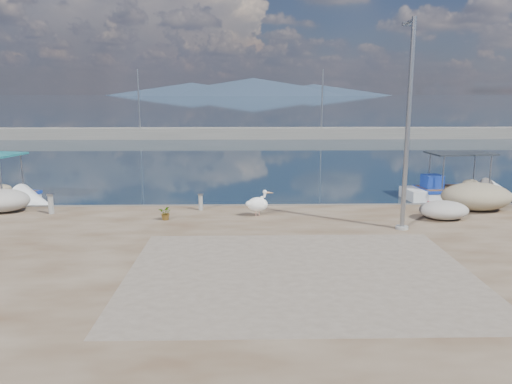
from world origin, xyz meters
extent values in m
plane|color=#162635|center=(0.00, 0.00, 0.00)|extent=(1400.00, 1400.00, 0.00)
cube|color=brown|center=(0.00, -6.00, 0.25)|extent=(44.00, 22.00, 0.50)
cube|color=gray|center=(1.00, -3.00, 0.50)|extent=(9.00, 7.00, 0.01)
cube|color=gray|center=(0.00, 40.00, 0.60)|extent=(120.00, 2.20, 1.20)
cylinder|color=gray|center=(-12.00, 40.00, 4.00)|extent=(0.16, 0.16, 7.00)
cylinder|color=gray|center=(8.00, 40.00, 4.00)|extent=(0.16, 0.16, 7.00)
cone|color=#28384C|center=(-70.00, 650.00, 8.00)|extent=(220.00, 220.00, 16.00)
cone|color=#28384C|center=(10.00, 650.00, 11.00)|extent=(280.00, 280.00, 22.00)
cone|color=#28384C|center=(90.00, 650.00, 7.00)|extent=(200.00, 200.00, 14.00)
cube|color=white|center=(10.03, 8.55, 0.07)|extent=(5.63, 2.41, 0.89)
cube|color=#173398|center=(10.03, 8.55, 0.47)|extent=(4.12, 2.29, 0.13)
cube|color=#A31423|center=(10.03, 8.55, 0.02)|extent=(4.11, 2.27, 0.11)
cube|color=#173398|center=(8.68, 8.39, 0.85)|extent=(0.94, 0.94, 0.66)
cube|color=#21252A|center=(10.03, 8.55, 2.21)|extent=(3.18, 2.04, 0.08)
cylinder|color=tan|center=(-0.02, 3.11, 0.63)|extent=(0.03, 0.03, 0.26)
cylinder|color=tan|center=(0.11, 3.13, 0.63)|extent=(0.03, 0.03, 0.26)
ellipsoid|color=white|center=(0.05, 3.12, 0.96)|extent=(0.83, 0.59, 0.55)
cylinder|color=white|center=(0.28, 3.15, 1.23)|extent=(0.19, 0.13, 0.47)
sphere|color=white|center=(0.32, 3.16, 1.43)|extent=(0.16, 0.16, 0.16)
cone|color=#FDA962|center=(0.50, 3.19, 1.40)|extent=(0.38, 0.14, 0.11)
cylinder|color=gray|center=(4.99, 1.23, 4.00)|extent=(0.16, 0.16, 7.00)
cylinder|color=gray|center=(4.99, 1.23, 0.55)|extent=(0.44, 0.44, 0.10)
cube|color=gray|center=(4.99, 1.88, 7.35)|extent=(0.35, 0.18, 0.12)
cylinder|color=gray|center=(-2.20, 4.15, 0.82)|extent=(0.16, 0.16, 0.64)
cylinder|color=gray|center=(-2.20, 4.15, 1.14)|extent=(0.22, 0.22, 0.05)
cylinder|color=gray|center=(-7.94, 3.66, 0.88)|extent=(0.20, 0.20, 0.76)
cylinder|color=gray|center=(-7.94, 3.66, 1.26)|extent=(0.26, 0.26, 0.07)
imported|color=#33722D|center=(-3.35, 2.63, 0.77)|extent=(0.58, 0.54, 0.54)
ellipsoid|color=#B4AEA6|center=(-10.03, 4.06, 0.95)|extent=(2.20, 1.60, 0.90)
ellipsoid|color=#B4AEA6|center=(6.94, 2.54, 0.84)|extent=(1.82, 1.37, 0.68)
ellipsoid|color=tan|center=(8.80, 3.97, 1.05)|extent=(2.78, 1.99, 1.09)
camera|label=1|loc=(-0.40, -15.29, 5.17)|focal=35.00mm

